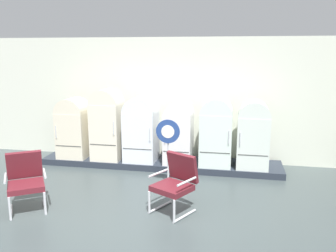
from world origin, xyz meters
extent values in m
cube|color=#3B4546|center=(0.00, 0.00, -0.03)|extent=(12.00, 10.00, 0.05)
cube|color=silver|center=(0.00, 3.66, 1.46)|extent=(11.76, 0.12, 2.92)
cube|color=#47443F|center=(0.00, 3.66, 2.57)|extent=(11.76, 0.07, 0.06)
cube|color=#262C37|center=(0.00, 3.02, 0.07)|extent=(5.46, 0.95, 0.14)
cube|color=beige|center=(-2.05, 2.90, 0.67)|extent=(0.67, 0.63, 1.07)
cylinder|color=beige|center=(-2.05, 2.90, 1.21)|extent=(0.67, 0.61, 0.67)
cube|color=#383838|center=(-2.05, 2.59, 0.48)|extent=(0.61, 0.01, 0.01)
cylinder|color=silver|center=(-2.32, 2.57, 0.80)|extent=(0.02, 0.02, 0.28)
cube|color=silver|center=(-1.21, 2.90, 0.79)|extent=(0.66, 0.62, 1.29)
cylinder|color=silver|center=(-1.21, 2.90, 1.43)|extent=(0.66, 0.61, 0.66)
cube|color=#383838|center=(-1.21, 2.59, 0.55)|extent=(0.61, 0.01, 0.01)
cylinder|color=silver|center=(-0.94, 2.57, 0.94)|extent=(0.02, 0.02, 0.28)
cube|color=white|center=(-0.42, 2.94, 0.70)|extent=(0.71, 0.69, 1.12)
cylinder|color=white|center=(-0.42, 2.94, 1.26)|extent=(0.71, 0.68, 0.71)
cube|color=#383838|center=(-0.42, 2.59, 0.50)|extent=(0.65, 0.01, 0.01)
cylinder|color=silver|center=(-0.13, 2.57, 0.83)|extent=(0.02, 0.02, 0.28)
cube|color=white|center=(0.44, 2.93, 0.68)|extent=(0.60, 0.69, 1.07)
cylinder|color=white|center=(0.44, 2.93, 1.21)|extent=(0.60, 0.68, 0.60)
cube|color=#383838|center=(0.44, 2.59, 0.48)|extent=(0.56, 0.01, 0.01)
cylinder|color=silver|center=(0.20, 2.57, 0.80)|extent=(0.02, 0.02, 0.28)
cube|color=silver|center=(1.27, 2.91, 0.71)|extent=(0.68, 0.64, 1.15)
cylinder|color=silver|center=(1.27, 2.91, 1.29)|extent=(0.68, 0.63, 0.68)
cube|color=#383838|center=(1.27, 2.59, 0.51)|extent=(0.63, 0.01, 0.01)
cylinder|color=silver|center=(1.55, 2.57, 0.85)|extent=(0.02, 0.02, 0.28)
cube|color=silver|center=(2.05, 2.94, 0.70)|extent=(0.66, 0.69, 1.11)
cylinder|color=silver|center=(2.05, 2.94, 1.25)|extent=(0.66, 0.68, 0.66)
cube|color=#383838|center=(2.05, 2.59, 0.50)|extent=(0.61, 0.01, 0.01)
cylinder|color=silver|center=(1.78, 2.57, 0.83)|extent=(0.02, 0.02, 0.28)
cylinder|color=silver|center=(-1.88, 0.16, 0.02)|extent=(0.35, 0.50, 0.04)
cylinder|color=silver|center=(-1.74, -0.06, 0.20)|extent=(0.06, 0.06, 0.36)
cylinder|color=silver|center=(-1.45, 0.45, 0.02)|extent=(0.35, 0.50, 0.04)
cylinder|color=silver|center=(-1.30, 0.23, 0.20)|extent=(0.06, 0.06, 0.36)
cube|color=maroon|center=(-1.66, 0.31, 0.43)|extent=(0.75, 0.74, 0.09)
cube|color=maroon|center=(-1.81, 0.53, 0.71)|extent=(0.56, 0.45, 0.48)
cylinder|color=silver|center=(-1.91, 0.14, 0.61)|extent=(0.29, 0.41, 0.04)
cylinder|color=silver|center=(-1.42, 0.47, 0.61)|extent=(0.29, 0.41, 0.04)
cylinder|color=silver|center=(0.47, 0.82, 0.02)|extent=(0.31, 0.51, 0.04)
cylinder|color=silver|center=(0.34, 0.59, 0.20)|extent=(0.05, 0.05, 0.36)
cylinder|color=silver|center=(0.93, 0.56, 0.02)|extent=(0.31, 0.51, 0.04)
cylinder|color=silver|center=(0.80, 0.33, 0.20)|extent=(0.05, 0.05, 0.36)
cube|color=maroon|center=(0.70, 0.69, 0.43)|extent=(0.74, 0.72, 0.09)
cube|color=maroon|center=(0.83, 0.93, 0.71)|extent=(0.57, 0.42, 0.48)
cylinder|color=silver|center=(0.44, 0.84, 0.61)|extent=(0.26, 0.42, 0.04)
cylinder|color=silver|center=(0.96, 0.54, 0.61)|extent=(0.26, 0.42, 0.04)
cylinder|color=#2D2D30|center=(0.42, 1.83, 0.01)|extent=(0.32, 0.32, 0.03)
cylinder|color=silver|center=(0.42, 1.83, 0.57)|extent=(0.04, 0.04, 1.07)
cylinder|color=navy|center=(0.42, 1.81, 1.10)|extent=(0.46, 0.02, 0.46)
cylinder|color=white|center=(0.42, 1.79, 1.10)|extent=(0.25, 0.00, 0.25)
camera|label=1|loc=(1.66, -4.63, 2.61)|focal=37.91mm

